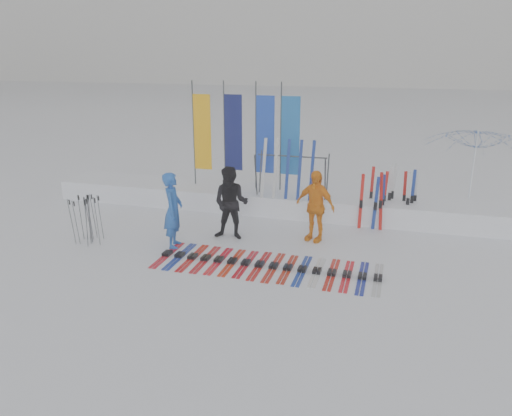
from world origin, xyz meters
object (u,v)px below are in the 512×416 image
(tent_canopy, at_px, (473,173))
(person_blue, at_px, (173,210))
(ski_row, at_px, (267,265))
(person_black, at_px, (231,203))
(person_yellow, at_px, (315,206))
(ski_rack, at_px, (292,170))

(tent_canopy, bearing_deg, person_blue, -148.70)
(person_blue, relative_size, ski_row, 0.37)
(person_blue, distance_m, person_black, 1.49)
(person_yellow, relative_size, ski_rack, 0.90)
(person_blue, distance_m, ski_row, 2.74)
(ski_rack, bearing_deg, tent_canopy, 14.10)
(ski_rack, bearing_deg, ski_row, -86.00)
(person_blue, relative_size, tent_canopy, 0.64)
(person_yellow, bearing_deg, tent_canopy, 57.07)
(person_blue, bearing_deg, person_black, -65.68)
(person_yellow, relative_size, tent_canopy, 0.62)
(person_blue, height_order, person_black, person_black)
(tent_canopy, height_order, ski_rack, tent_canopy)
(person_blue, bearing_deg, tent_canopy, -72.66)
(person_blue, relative_size, person_black, 1.00)
(person_black, distance_m, ski_rack, 2.52)
(person_blue, height_order, person_yellow, person_blue)
(ski_row, height_order, ski_rack, ski_rack)
(ski_row, relative_size, ski_rack, 2.48)
(person_yellow, xyz_separation_m, tent_canopy, (3.99, 3.00, 0.41))
(person_blue, xyz_separation_m, ski_rack, (2.26, 3.15, 0.44))
(person_yellow, bearing_deg, person_black, -146.94)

